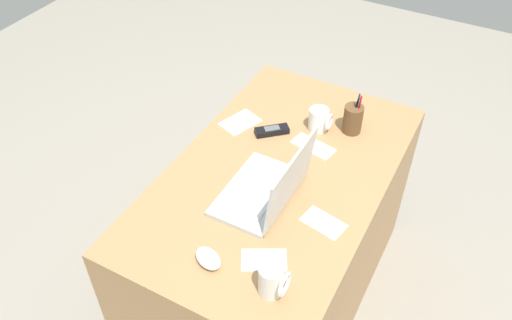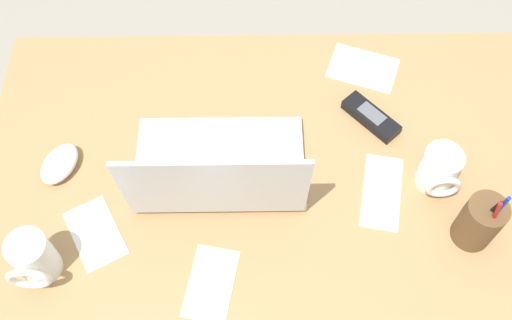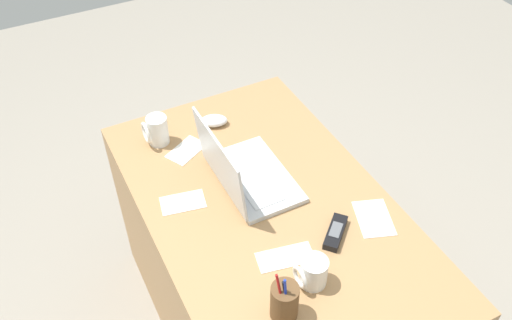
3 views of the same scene
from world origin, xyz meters
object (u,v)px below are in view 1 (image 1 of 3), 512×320
coffee_mug_white (272,280)px  pen_holder (353,119)px  coffee_mug_tall (320,120)px  cordless_phone (272,131)px  laptop (269,188)px  computer_mouse (208,258)px

coffee_mug_white → pen_holder: 0.81m
coffee_mug_tall → pen_holder: 0.13m
coffee_mug_white → pen_holder: pen_holder is taller
cordless_phone → pen_holder: 0.32m
laptop → coffee_mug_white: 0.37m
coffee_mug_tall → pen_holder: (-0.05, 0.12, 0.01)m
computer_mouse → pen_holder: size_ratio=0.55×
computer_mouse → coffee_mug_white: size_ratio=0.91×
cordless_phone → pen_holder: pen_holder is taller
coffee_mug_white → cordless_phone: bearing=-152.9°
computer_mouse → coffee_mug_white: (0.00, 0.22, 0.04)m
computer_mouse → laptop: bearing=-163.6°
laptop → computer_mouse: 0.33m
coffee_mug_tall → cordless_phone: (0.11, -0.15, -0.03)m
coffee_mug_white → cordless_phone: 0.72m
coffee_mug_white → computer_mouse: bearing=-90.3°
coffee_mug_white → coffee_mug_tall: size_ratio=1.18×
computer_mouse → coffee_mug_white: 0.22m
computer_mouse → cordless_phone: computer_mouse is taller
computer_mouse → coffee_mug_white: bearing=112.9°
cordless_phone → computer_mouse: bearing=9.8°
coffee_mug_white → laptop: bearing=-151.0°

